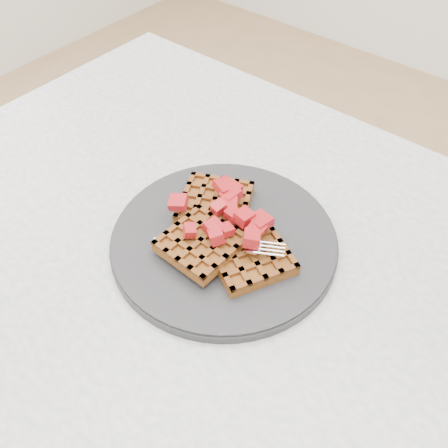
# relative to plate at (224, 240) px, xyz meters

# --- Properties ---
(table) EXTENTS (1.20, 0.80, 0.75)m
(table) POSITION_rel_plate_xyz_m (0.08, -0.03, -0.12)
(table) COLOR silver
(table) RESTS_ON ground
(plate) EXTENTS (0.30, 0.30, 0.02)m
(plate) POSITION_rel_plate_xyz_m (0.00, 0.00, 0.00)
(plate) COLOR black
(plate) RESTS_ON table
(waffles) EXTENTS (0.22, 0.18, 0.03)m
(waffles) POSITION_rel_plate_xyz_m (0.00, -0.00, 0.02)
(waffles) COLOR brown
(waffles) RESTS_ON plate
(strawberry_pile) EXTENTS (0.15, 0.15, 0.02)m
(strawberry_pile) POSITION_rel_plate_xyz_m (0.00, 0.00, 0.05)
(strawberry_pile) COLOR maroon
(strawberry_pile) RESTS_ON waffles
(fork) EXTENTS (0.17, 0.11, 0.02)m
(fork) POSITION_rel_plate_xyz_m (0.03, -0.03, 0.02)
(fork) COLOR silver
(fork) RESTS_ON plate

